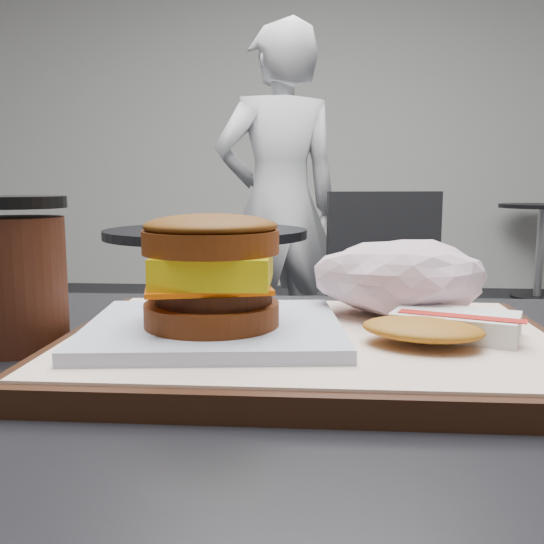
{
  "coord_description": "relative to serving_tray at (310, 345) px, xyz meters",
  "views": [
    {
      "loc": [
        0.03,
        -0.42,
        0.9
      ],
      "look_at": [
        -0.0,
        0.05,
        0.83
      ],
      "focal_mm": 40.0,
      "sensor_mm": 36.0,
      "label": 1
    }
  ],
  "objects": [
    {
      "name": "napkin",
      "position": [
        -0.46,
        1.57,
        -0.03
      ],
      "size": [
        0.15,
        0.15,
        0.0
      ],
      "primitive_type": "cube",
      "rotation": [
        0.0,
        0.0,
        0.29
      ],
      "color": "white",
      "rests_on": "neighbor_table"
    },
    {
      "name": "neighbor_chair",
      "position": [
        0.11,
        1.64,
        -0.27
      ],
      "size": [
        0.64,
        0.5,
        0.88
      ],
      "color": "#A6A6AB",
      "rests_on": "ground"
    },
    {
      "name": "hash_brown",
      "position": [
        0.1,
        -0.02,
        0.02
      ],
      "size": [
        0.13,
        0.11,
        0.02
      ],
      "color": "silver",
      "rests_on": "serving_tray"
    },
    {
      "name": "breakfast_sandwich",
      "position": [
        -0.07,
        -0.02,
        0.05
      ],
      "size": [
        0.21,
        0.19,
        0.09
      ],
      "color": "silver",
      "rests_on": "serving_tray"
    },
    {
      "name": "patron",
      "position": [
        -0.17,
        2.28,
        0.02
      ],
      "size": [
        0.68,
        0.57,
        1.6
      ],
      "primitive_type": "imported",
      "rotation": [
        0.0,
        0.0,
        3.51
      ],
      "color": "silver",
      "rests_on": "ground"
    },
    {
      "name": "coffee_cup",
      "position": [
        -0.24,
        0.01,
        0.05
      ],
      "size": [
        0.08,
        0.08,
        0.12
      ],
      "color": "#3A180E",
      "rests_on": "customer_table"
    },
    {
      "name": "serving_tray",
      "position": [
        0.0,
        0.0,
        0.0
      ],
      "size": [
        0.38,
        0.28,
        0.02
      ],
      "color": "black",
      "rests_on": "customer_table"
    },
    {
      "name": "crumpled_wrapper",
      "position": [
        0.08,
        0.07,
        0.04
      ],
      "size": [
        0.15,
        0.12,
        0.07
      ],
      "primitive_type": null,
      "color": "white",
      "rests_on": "serving_tray"
    },
    {
      "name": "bg_table_far",
      "position": [
        1.77,
        4.46,
        -0.22
      ],
      "size": [
        0.66,
        0.66,
        0.75
      ],
      "color": "black",
      "rests_on": "ground"
    },
    {
      "name": "neighbor_table",
      "position": [
        -0.38,
        1.61,
        -0.23
      ],
      "size": [
        0.7,
        0.7,
        0.75
      ],
      "color": "black",
      "rests_on": "ground"
    }
  ]
}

